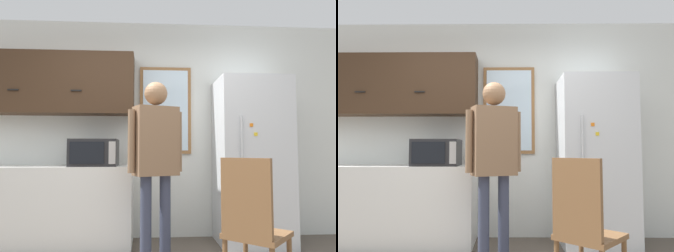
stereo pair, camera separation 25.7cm
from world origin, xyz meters
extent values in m
cube|color=silver|center=(0.00, 2.00, 1.35)|extent=(6.00, 0.06, 2.70)
cube|color=silver|center=(-1.20, 1.65, 0.45)|extent=(2.00, 0.63, 0.90)
cube|color=#3D2819|center=(-1.20, 1.80, 1.86)|extent=(2.00, 0.34, 0.73)
cube|color=black|center=(-1.55, 1.62, 1.75)|extent=(0.12, 0.01, 0.01)
cube|color=black|center=(-0.85, 1.62, 1.75)|extent=(0.12, 0.01, 0.01)
cube|color=#232326|center=(-0.62, 1.57, 1.04)|extent=(0.51, 0.41, 0.30)
cube|color=black|center=(-0.67, 1.35, 1.04)|extent=(0.36, 0.01, 0.23)
cube|color=#B2B2B2|center=(-0.40, 1.35, 1.04)|extent=(0.07, 0.01, 0.24)
cylinder|color=#33384C|center=(-0.05, 1.06, 0.41)|extent=(0.11, 0.11, 0.82)
cylinder|color=#33384C|center=(0.14, 1.14, 0.41)|extent=(0.11, 0.11, 0.82)
cube|color=brown|center=(0.05, 1.10, 1.16)|extent=(0.48, 0.36, 0.68)
sphere|color=#8C6647|center=(0.05, 1.10, 1.64)|extent=(0.23, 0.23, 0.23)
cylinder|color=brown|center=(-0.19, 1.01, 1.16)|extent=(0.07, 0.07, 0.61)
cylinder|color=brown|center=(0.29, 1.19, 1.16)|extent=(0.07, 0.07, 0.61)
cube|color=silver|center=(1.18, 1.61, 0.95)|extent=(0.80, 0.69, 1.90)
cylinder|color=silver|center=(0.96, 1.25, 1.10)|extent=(0.02, 0.02, 0.67)
cube|color=yellow|center=(1.12, 1.26, 1.24)|extent=(0.04, 0.01, 0.04)
cube|color=orange|center=(1.07, 1.26, 1.34)|extent=(0.04, 0.01, 0.04)
cube|color=brown|center=(0.82, 0.40, 0.41)|extent=(0.60, 0.60, 0.04)
cube|color=brown|center=(0.69, 0.26, 0.72)|extent=(0.32, 0.29, 0.58)
cube|color=olive|center=(0.20, 1.96, 1.57)|extent=(0.65, 0.04, 1.09)
cube|color=silver|center=(0.20, 1.93, 1.57)|extent=(0.57, 0.01, 1.01)
camera|label=1|loc=(-0.05, -2.14, 1.07)|focal=35.00mm
camera|label=2|loc=(0.21, -2.15, 1.07)|focal=35.00mm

